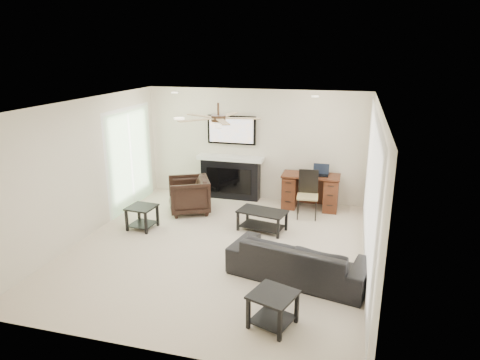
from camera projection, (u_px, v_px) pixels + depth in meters
The scene contains 10 objects.
room_shell at pixel (229, 153), 7.01m from camera, with size 5.50×5.54×2.52m.
sofa at pixel (298, 260), 6.40m from camera, with size 2.08×0.81×0.61m, color black.
armchair at pixel (189, 195), 9.01m from camera, with size 0.81×0.83×0.75m, color black.
coffee_table at pixel (262, 221), 8.13m from camera, with size 0.90×0.50×0.40m, color black.
end_table_near at pixel (273, 310), 5.30m from camera, with size 0.52×0.52×0.45m, color black.
end_table_left at pixel (142, 217), 8.22m from camera, with size 0.50×0.50×0.45m, color black.
fireplace_unit at pixel (230, 158), 9.71m from camera, with size 1.52×0.34×1.91m, color black.
desk at pixel (310, 192), 9.22m from camera, with size 1.22×0.56×0.76m, color #401F10.
desk_chair at pixel (308, 195), 8.69m from camera, with size 0.42×0.44×0.97m, color black.
laptop at pixel (321, 170), 9.01m from camera, with size 0.33×0.24×0.23m, color black.
Camera 1 is at (2.13, -6.47, 3.31)m, focal length 32.00 mm.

